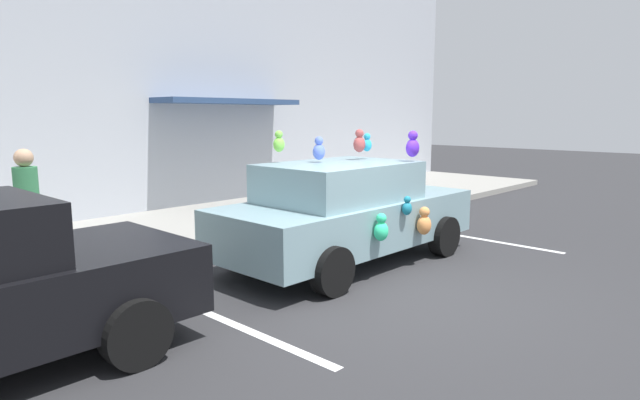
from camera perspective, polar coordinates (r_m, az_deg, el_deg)
The scene contains 8 objects.
ground_plane at distance 6.96m, azimuth 8.25°, elevation -9.90°, with size 60.00×60.00×0.00m, color #2D2D30.
sidewalk at distance 10.52m, azimuth -14.61°, elevation -3.17°, with size 24.00×4.00×0.15m, color gray.
storefront_building at distance 12.22m, azimuth -20.61°, elevation 12.92°, with size 24.00×1.25×6.40m.
parking_stripe_front at distance 10.39m, azimuth 15.10°, elevation -3.75°, with size 0.12×3.60×0.01m, color silver.
parking_stripe_rear at distance 6.25m, azimuth -10.69°, elevation -12.15°, with size 0.12×3.60×0.01m, color silver.
plush_covered_car at distance 8.16m, azimuth 2.87°, elevation -1.20°, with size 4.32×2.06×2.02m.
teddy_bear_on_sidewalk at distance 12.24m, azimuth 5.52°, elevation 0.84°, with size 0.41×0.34×0.78m.
pedestrian_near_shopfront at distance 8.18m, azimuth -28.49°, elevation -1.29°, with size 0.31×0.31×1.66m.
Camera 1 is at (-5.41, -3.76, 2.25)m, focal length 30.22 mm.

